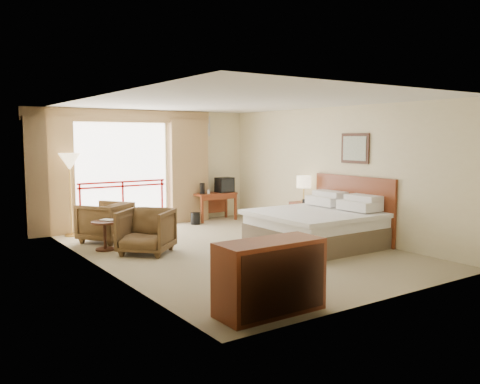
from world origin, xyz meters
TOP-DOWN VIEW (x-y plane):
  - floor at (0.00, 0.00)m, footprint 7.00×7.00m
  - ceiling at (0.00, 0.00)m, footprint 7.00×7.00m
  - wall_back at (0.00, 3.50)m, footprint 5.00×0.00m
  - wall_front at (0.00, -3.50)m, footprint 5.00×0.00m
  - wall_left at (-2.50, 0.00)m, footprint 0.00×7.00m
  - wall_right at (2.50, 0.00)m, footprint 0.00×7.00m
  - balcony_door at (-0.80, 3.48)m, footprint 2.40×0.00m
  - balcony_railing at (-0.80, 3.46)m, footprint 2.09×0.03m
  - curtain_left at (-2.45, 3.35)m, footprint 1.00×0.26m
  - curtain_right at (0.85, 3.35)m, footprint 1.00×0.26m
  - valance at (-0.80, 3.38)m, footprint 4.40×0.22m
  - hvac_vent at (1.30, 3.47)m, footprint 0.50×0.04m
  - bed at (1.50, -0.60)m, footprint 2.13×2.06m
  - headboard at (2.46, -0.60)m, footprint 0.06×2.10m
  - framed_art at (2.47, -0.60)m, footprint 0.04×0.72m
  - nightstand at (2.24, 0.60)m, footprint 0.47×0.56m
  - table_lamp at (2.24, 0.65)m, footprint 0.31×0.31m
  - phone at (2.19, 0.45)m, footprint 0.21×0.17m
  - desk at (1.45, 3.13)m, footprint 1.06×0.51m
  - tv at (1.75, 3.08)m, footprint 0.41×0.33m
  - coffee_maker at (1.10, 3.09)m, footprint 0.16×0.16m
  - cup at (1.25, 3.04)m, footprint 0.09×0.09m
  - wastebasket at (0.75, 2.83)m, footprint 0.25×0.25m
  - armchair_far at (-1.73, 2.07)m, footprint 1.19×1.20m
  - armchair_near at (-1.48, 0.64)m, footprint 1.23×1.23m
  - side_table at (-2.00, 1.30)m, footprint 0.49×0.49m
  - book at (-2.00, 1.30)m, footprint 0.28×0.30m
  - floor_lamp at (-2.10, 3.04)m, footprint 0.44×0.44m
  - dresser at (-1.55, -3.06)m, footprint 1.30×0.55m

SIDE VIEW (x-z plane):
  - floor at x=0.00m, z-range 0.00..0.00m
  - armchair_far at x=-1.73m, z-range -0.40..0.40m
  - armchair_near at x=-1.48m, z-range -0.40..0.40m
  - wastebasket at x=0.75m, z-range 0.00..0.28m
  - nightstand at x=2.24m, z-range 0.00..0.66m
  - side_table at x=-2.00m, z-range 0.10..0.64m
  - bed at x=1.50m, z-range -0.11..0.86m
  - dresser at x=-1.55m, z-range 0.00..0.87m
  - desk at x=1.45m, z-range 0.19..0.88m
  - book at x=-2.00m, z-range 0.53..0.55m
  - headboard at x=2.46m, z-range 0.00..1.30m
  - phone at x=2.19m, z-range 0.66..0.75m
  - cup at x=1.25m, z-range 0.69..0.79m
  - balcony_railing at x=-0.80m, z-range 0.30..1.32m
  - coffee_maker at x=1.10m, z-range 0.69..0.96m
  - tv at x=1.75m, z-range 0.69..1.06m
  - table_lamp at x=2.24m, z-range 0.82..1.37m
  - balcony_door at x=-0.80m, z-range 0.00..2.40m
  - curtain_left at x=-2.45m, z-range 0.00..2.50m
  - curtain_right at x=0.85m, z-range 0.00..2.50m
  - wall_left at x=-2.50m, z-range -2.15..4.85m
  - wall_right at x=2.50m, z-range -2.15..4.85m
  - wall_back at x=0.00m, z-range -1.15..3.85m
  - wall_front at x=0.00m, z-range -1.15..3.85m
  - floor_lamp at x=-2.10m, z-range 0.63..2.37m
  - framed_art at x=2.47m, z-range 1.55..2.15m
  - hvac_vent at x=1.30m, z-range 2.10..2.60m
  - valance at x=-0.80m, z-range 2.41..2.69m
  - ceiling at x=0.00m, z-range 2.70..2.70m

